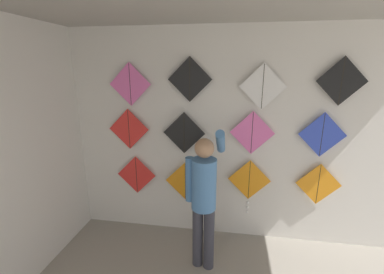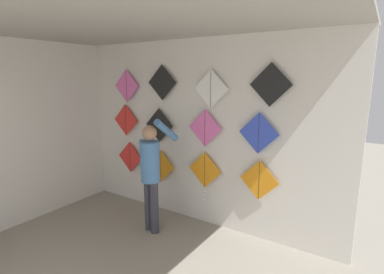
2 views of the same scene
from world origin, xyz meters
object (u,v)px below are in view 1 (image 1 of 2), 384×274
object	(u,v)px
kite_5	(184,133)
kite_11	(342,81)
kite_4	(129,129)
kite_6	(252,133)
kite_7	(322,135)
kite_9	(190,79)
kite_10	(263,87)
kite_3	(318,184)
kite_1	(185,181)
kite_0	(136,175)
shopkeeper	(204,193)
kite_2	(249,183)
kite_8	(130,84)

from	to	relation	value
kite_5	kite_11	bearing A→B (deg)	0.00
kite_4	kite_6	size ratio (longest dim) A/B	1.00
kite_4	kite_7	world-z (taller)	kite_7
kite_7	kite_9	bearing A→B (deg)	180.00
kite_6	kite_7	size ratio (longest dim) A/B	1.00
kite_10	kite_3	bearing A→B (deg)	0.00
kite_11	kite_1	bearing A→B (deg)	180.00
kite_0	kite_11	bearing A→B (deg)	0.00
shopkeeper	kite_3	xyz separation A→B (m)	(1.39, 0.61, -0.08)
shopkeeper	kite_7	xyz separation A→B (m)	(1.35, 0.61, 0.57)
kite_10	kite_11	distance (m)	0.86
kite_2	kite_5	size ratio (longest dim) A/B	1.38
kite_4	kite_9	xyz separation A→B (m)	(0.83, 0.00, 0.66)
kite_1	kite_4	world-z (taller)	kite_4
kite_7	kite_8	xyz separation A→B (m)	(-2.39, 0.00, 0.57)
kite_1	kite_2	bearing A→B (deg)	-0.07
kite_5	kite_10	world-z (taller)	kite_10
shopkeeper	kite_11	xyz separation A→B (m)	(1.48, 0.61, 1.20)
kite_1	kite_2	world-z (taller)	kite_2
kite_8	kite_11	xyz separation A→B (m)	(2.51, 0.00, 0.06)
kite_6	kite_9	size ratio (longest dim) A/B	1.00
kite_7	kite_1	bearing A→B (deg)	180.00
kite_3	kite_9	bearing A→B (deg)	180.00
kite_2	kite_3	world-z (taller)	kite_3
kite_0	kite_10	world-z (taller)	kite_10
shopkeeper	kite_5	distance (m)	0.87
shopkeeper	kite_4	world-z (taller)	kite_4
kite_5	kite_2	bearing A→B (deg)	-0.07
kite_3	kite_4	size ratio (longest dim) A/B	1.00
kite_5	kite_6	xyz separation A→B (m)	(0.87, 0.00, 0.04)
kite_2	kite_10	xyz separation A→B (m)	(0.09, 0.00, 1.25)
kite_1	kite_11	size ratio (longest dim) A/B	1.00
kite_4	kite_8	xyz separation A→B (m)	(0.06, 0.00, 0.59)
kite_2	kite_11	distance (m)	1.63
kite_0	kite_4	bearing A→B (deg)	180.00
kite_3	kite_8	size ratio (longest dim) A/B	1.00
kite_1	kite_8	distance (m)	1.48
kite_6	kite_9	world-z (taller)	kite_9
kite_4	kite_0	bearing A→B (deg)	0.00
kite_8	kite_9	xyz separation A→B (m)	(0.78, 0.00, 0.07)
shopkeeper	kite_3	distance (m)	1.52
kite_7	kite_10	world-z (taller)	kite_10
kite_7	kite_11	xyz separation A→B (m)	(0.13, 0.00, 0.63)
kite_8	kite_11	distance (m)	2.52
kite_1	kite_9	xyz separation A→B (m)	(0.07, 0.00, 1.37)
kite_2	kite_9	size ratio (longest dim) A/B	1.38
kite_1	kite_10	size ratio (longest dim) A/B	1.00
kite_5	kite_7	size ratio (longest dim) A/B	1.00
kite_0	kite_3	bearing A→B (deg)	0.00
kite_1	kite_9	bearing A→B (deg)	0.00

